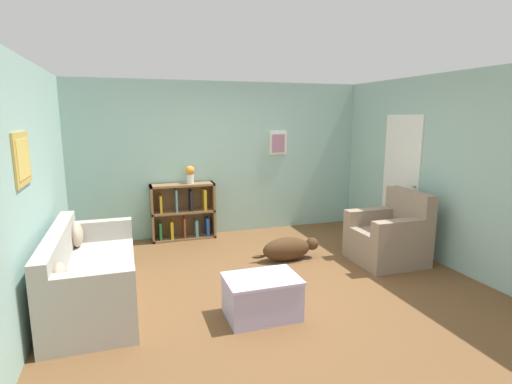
{
  "coord_description": "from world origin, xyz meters",
  "views": [
    {
      "loc": [
        -1.6,
        -4.47,
        2.03
      ],
      "look_at": [
        0.0,
        0.4,
        1.05
      ],
      "focal_mm": 28.0,
      "sensor_mm": 36.0,
      "label": 1
    }
  ],
  "objects_px": {
    "couch": "(90,277)",
    "vase": "(190,174)",
    "bookshelf": "(184,212)",
    "coffee_table": "(262,295)",
    "recliner_chair": "(390,237)",
    "dog": "(288,249)"
  },
  "relations": [
    {
      "from": "recliner_chair",
      "to": "dog",
      "type": "height_order",
      "value": "recliner_chair"
    },
    {
      "from": "bookshelf",
      "to": "coffee_table",
      "type": "relative_size",
      "value": 1.39
    },
    {
      "from": "dog",
      "to": "couch",
      "type": "bearing_deg",
      "value": -167.14
    },
    {
      "from": "coffee_table",
      "to": "dog",
      "type": "bearing_deg",
      "value": 57.91
    },
    {
      "from": "bookshelf",
      "to": "dog",
      "type": "relative_size",
      "value": 1.05
    },
    {
      "from": "couch",
      "to": "dog",
      "type": "relative_size",
      "value": 1.99
    },
    {
      "from": "recliner_chair",
      "to": "coffee_table",
      "type": "height_order",
      "value": "recliner_chair"
    },
    {
      "from": "bookshelf",
      "to": "recliner_chair",
      "type": "bearing_deg",
      "value": -37.52
    },
    {
      "from": "couch",
      "to": "vase",
      "type": "bearing_deg",
      "value": 55.3
    },
    {
      "from": "dog",
      "to": "vase",
      "type": "relative_size",
      "value": 3.39
    },
    {
      "from": "coffee_table",
      "to": "bookshelf",
      "type": "bearing_deg",
      "value": 97.31
    },
    {
      "from": "bookshelf",
      "to": "recliner_chair",
      "type": "xyz_separation_m",
      "value": [
        2.6,
        -2.0,
        -0.08
      ]
    },
    {
      "from": "couch",
      "to": "dog",
      "type": "xyz_separation_m",
      "value": [
        2.58,
        0.59,
        -0.15
      ]
    },
    {
      "from": "bookshelf",
      "to": "coffee_table",
      "type": "distance_m",
      "value": 2.96
    },
    {
      "from": "recliner_chair",
      "to": "coffee_table",
      "type": "relative_size",
      "value": 1.34
    },
    {
      "from": "recliner_chair",
      "to": "dog",
      "type": "xyz_separation_m",
      "value": [
        -1.34,
        0.49,
        -0.19
      ]
    },
    {
      "from": "couch",
      "to": "vase",
      "type": "height_order",
      "value": "vase"
    },
    {
      "from": "couch",
      "to": "dog",
      "type": "bearing_deg",
      "value": 12.86
    },
    {
      "from": "recliner_chair",
      "to": "bookshelf",
      "type": "bearing_deg",
      "value": 142.48
    },
    {
      "from": "couch",
      "to": "bookshelf",
      "type": "height_order",
      "value": "bookshelf"
    },
    {
      "from": "recliner_chair",
      "to": "vase",
      "type": "xyz_separation_m",
      "value": [
        -2.48,
        1.97,
        0.73
      ]
    },
    {
      "from": "couch",
      "to": "coffee_table",
      "type": "xyz_separation_m",
      "value": [
        1.69,
        -0.83,
        -0.09
      ]
    }
  ]
}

